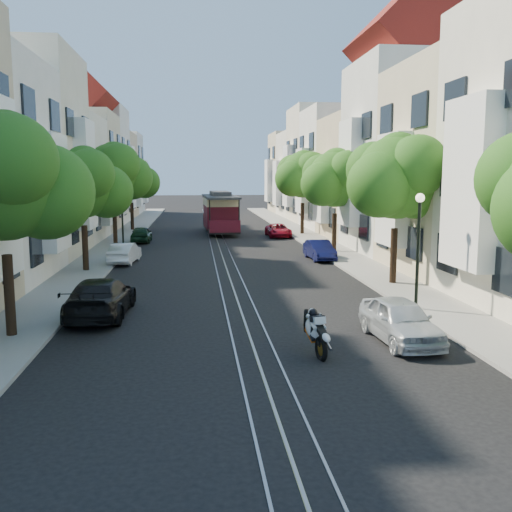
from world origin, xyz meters
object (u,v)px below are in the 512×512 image
object	(u,v)px
tree_e_b	(398,179)
tree_w_b	(84,186)
tree_w_c	(114,173)
parked_car_e_far	(278,230)
tree_e_c	(336,180)
cable_car	(220,211)
lamp_east	(419,234)
parked_car_w_near	(101,297)
parked_car_e_near	(400,320)
parked_car_w_far	(141,234)
lamp_west	(122,208)
parked_car_e_mid	(320,250)
tree_e_d	(304,176)
parked_car_w_mid	(125,253)
tree_w_a	(4,181)
tree_w_d	(132,179)
sportbike_rider	(315,329)

from	to	relation	value
tree_e_b	tree_w_b	xyz separation A→B (m)	(-14.40, 5.00, -0.34)
tree_w_c	parked_car_e_far	world-z (taller)	tree_w_c
tree_e_c	cable_car	world-z (taller)	tree_e_c
tree_w_c	cable_car	world-z (taller)	tree_w_c
tree_e_b	lamp_east	distance (m)	5.41
tree_e_b	parked_car_w_near	size ratio (longest dim) A/B	1.41
lamp_east	parked_car_e_far	size ratio (longest dim) A/B	1.09
parked_car_e_far	parked_car_w_near	xyz separation A→B (m)	(-9.93, -25.14, 0.16)
parked_car_e_near	parked_car_e_far	xyz separation A→B (m)	(0.60, 29.15, -0.12)
tree_w_b	parked_car_w_far	bearing A→B (deg)	83.30
lamp_west	parked_car_w_far	distance (m)	5.59
parked_car_e_mid	parked_car_e_near	bearing A→B (deg)	-97.18
tree_e_d	cable_car	bearing A→B (deg)	163.08
tree_e_d	parked_car_e_far	size ratio (longest dim) A/B	1.80
parked_car_e_near	parked_car_w_far	xyz separation A→B (m)	(-10.00, 26.61, -0.05)
tree_e_b	tree_e_c	world-z (taller)	tree_e_b
tree_e_c	cable_car	distance (m)	14.94
tree_e_c	parked_car_w_mid	size ratio (longest dim) A/B	1.86
tree_e_b	parked_car_w_mid	bearing A→B (deg)	148.40
cable_car	parked_car_e_far	world-z (taller)	cable_car
tree_w_b	parked_car_w_near	world-z (taller)	tree_w_b
tree_w_a	parked_car_e_mid	world-z (taller)	tree_w_a
tree_w_d	parked_car_w_mid	xyz separation A→B (m)	(1.54, -19.09, -4.02)
tree_w_b	parked_car_e_near	xyz separation A→B (m)	(11.54, -13.52, -3.75)
tree_e_b	lamp_west	world-z (taller)	tree_e_b
sportbike_rider	tree_e_d	bearing A→B (deg)	71.09
tree_w_a	tree_w_c	xyz separation A→B (m)	(0.00, 23.00, 0.34)
tree_w_a	cable_car	bearing A→B (deg)	76.18
tree_e_b	tree_w_a	bearing A→B (deg)	-154.08
tree_e_b	parked_car_w_far	xyz separation A→B (m)	(-12.86, 18.10, -4.14)
tree_w_d	lamp_west	distance (m)	14.11
sportbike_rider	parked_car_e_near	distance (m)	2.92
cable_car	parked_car_e_near	world-z (taller)	cable_car
tree_w_d	parked_car_e_near	size ratio (longest dim) A/B	1.71
tree_e_c	tree_w_d	world-z (taller)	same
tree_w_a	parked_car_e_near	distance (m)	12.33
tree_w_b	lamp_west	xyz separation A→B (m)	(0.84, 8.02, -1.55)
tree_w_c	lamp_east	distance (m)	25.01
sportbike_rider	cable_car	distance (m)	33.52
lamp_east	parked_car_e_near	xyz separation A→B (m)	(-1.90, -3.54, -2.20)
tree_e_d	parked_car_e_mid	world-z (taller)	tree_e_d
tree_w_c	parked_car_e_near	bearing A→B (deg)	-64.80
parked_car_e_mid	parked_car_e_far	xyz separation A→B (m)	(-0.60, 12.59, -0.04)
cable_car	parked_car_e_mid	bearing A→B (deg)	-74.81
cable_car	parked_car_e_near	distance (m)	32.83
cable_car	parked_car_w_mid	distance (m)	17.31
tree_w_c	parked_car_e_far	xyz separation A→B (m)	(12.14, 4.63, -4.54)
sportbike_rider	parked_car_e_near	world-z (taller)	parked_car_e_near
parked_car_w_far	lamp_west	bearing A→B (deg)	82.01
parked_car_e_mid	parked_car_w_far	bearing A→B (deg)	135.06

